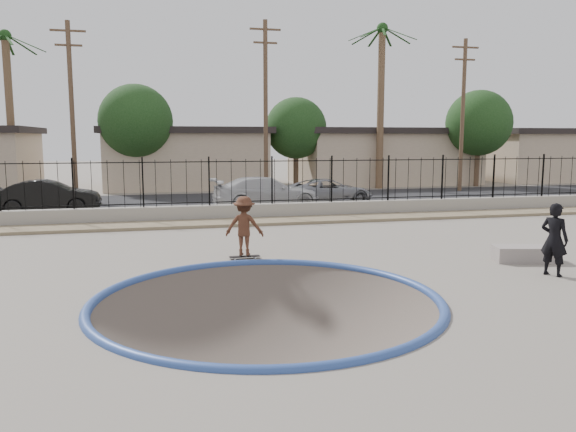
# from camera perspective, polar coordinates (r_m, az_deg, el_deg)

# --- Properties ---
(ground) EXTENTS (120.00, 120.00, 2.20)m
(ground) POSITION_cam_1_polar(r_m,az_deg,el_deg) (24.09, -8.29, -2.47)
(ground) COLOR slate
(ground) RESTS_ON ground
(bowl_pit) EXTENTS (6.84, 6.84, 1.80)m
(bowl_pit) POSITION_cam_1_polar(r_m,az_deg,el_deg) (11.28, -2.16, -8.61)
(bowl_pit) COLOR #52473F
(bowl_pit) RESTS_ON ground
(coping_ring) EXTENTS (7.04, 7.04, 0.20)m
(coping_ring) POSITION_cam_1_polar(r_m,az_deg,el_deg) (11.28, -2.16, -8.61)
(coping_ring) COLOR #2B478C
(coping_ring) RESTS_ON ground
(rock_strip) EXTENTS (42.00, 1.60, 0.11)m
(rock_strip) POSITION_cam_1_polar(r_m,az_deg,el_deg) (21.15, -7.65, -0.73)
(rock_strip) COLOR #958261
(rock_strip) RESTS_ON ground
(retaining_wall) EXTENTS (42.00, 0.45, 0.60)m
(retaining_wall) POSITION_cam_1_polar(r_m,az_deg,el_deg) (22.20, -7.95, 0.32)
(retaining_wall) COLOR gray
(retaining_wall) RESTS_ON ground
(fence) EXTENTS (40.00, 0.04, 1.80)m
(fence) POSITION_cam_1_polar(r_m,az_deg,el_deg) (22.07, -8.01, 3.41)
(fence) COLOR black
(fence) RESTS_ON retaining_wall
(street) EXTENTS (90.00, 8.00, 0.04)m
(street) POSITION_cam_1_polar(r_m,az_deg,el_deg) (28.86, -9.26, 1.47)
(street) COLOR black
(street) RESTS_ON ground
(house_center) EXTENTS (10.60, 8.60, 3.90)m
(house_center) POSITION_cam_1_polar(r_m,az_deg,el_deg) (38.18, -10.43, 5.94)
(house_center) COLOR tan
(house_center) RESTS_ON ground
(house_east) EXTENTS (12.60, 8.60, 3.90)m
(house_east) POSITION_cam_1_polar(r_m,az_deg,el_deg) (41.39, 9.42, 6.10)
(house_east) COLOR tan
(house_east) RESTS_ON ground
(house_east_far) EXTENTS (11.60, 8.60, 3.90)m
(house_east_far) POSITION_cam_1_polar(r_m,az_deg,el_deg) (48.59, 24.89, 5.74)
(house_east_far) COLOR tan
(house_east_far) RESTS_ON ground
(palm_mid) EXTENTS (2.30, 2.30, 9.30)m
(palm_mid) POSITION_cam_1_polar(r_m,az_deg,el_deg) (36.63, -26.60, 12.55)
(palm_mid) COLOR brown
(palm_mid) RESTS_ON ground
(palm_right) EXTENTS (2.30, 2.30, 10.30)m
(palm_right) POSITION_cam_1_polar(r_m,az_deg,el_deg) (36.68, 9.47, 14.26)
(palm_right) COLOR brown
(palm_right) RESTS_ON ground
(utility_pole_left) EXTENTS (1.70, 0.24, 9.00)m
(utility_pole_left) POSITION_cam_1_polar(r_m,az_deg,el_deg) (30.88, -21.11, 10.17)
(utility_pole_left) COLOR #473323
(utility_pole_left) RESTS_ON ground
(utility_pole_mid) EXTENTS (1.70, 0.24, 9.50)m
(utility_pole_mid) POSITION_cam_1_polar(r_m,az_deg,el_deg) (31.26, -2.29, 11.12)
(utility_pole_mid) COLOR #473323
(utility_pole_mid) RESTS_ON ground
(utility_pole_right) EXTENTS (1.70, 0.24, 9.00)m
(utility_pole_right) POSITION_cam_1_polar(r_m,az_deg,el_deg) (35.60, 17.32, 9.97)
(utility_pole_right) COLOR #473323
(utility_pole_right) RESTS_ON ground
(street_tree_left) EXTENTS (4.32, 4.32, 6.36)m
(street_tree_left) POSITION_cam_1_polar(r_m,az_deg,el_deg) (34.63, -15.21, 9.27)
(street_tree_left) COLOR #473323
(street_tree_left) RESTS_ON ground
(street_tree_mid) EXTENTS (3.96, 3.96, 5.83)m
(street_tree_mid) POSITION_cam_1_polar(r_m,az_deg,el_deg) (36.76, 0.82, 8.90)
(street_tree_mid) COLOR #473323
(street_tree_mid) RESTS_ON ground
(street_tree_right) EXTENTS (4.32, 4.32, 6.36)m
(street_tree_right) POSITION_cam_1_polar(r_m,az_deg,el_deg) (39.70, 18.82, 8.92)
(street_tree_right) COLOR #473323
(street_tree_right) RESTS_ON ground
(skater) EXTENTS (1.16, 0.89, 1.58)m
(skater) POSITION_cam_1_polar(r_m,az_deg,el_deg) (14.98, -4.46, -1.39)
(skater) COLOR brown
(skater) RESTS_ON ground
(skateboard) EXTENTS (0.82, 0.22, 0.07)m
(skateboard) POSITION_cam_1_polar(r_m,az_deg,el_deg) (15.12, -4.43, -4.13)
(skateboard) COLOR black
(skateboard) RESTS_ON ground
(videographer) EXTENTS (0.66, 0.75, 1.72)m
(videographer) POSITION_cam_1_polar(r_m,az_deg,el_deg) (14.51, 25.43, -2.17)
(videographer) COLOR black
(videographer) RESTS_ON ground
(concrete_ledge) EXTENTS (1.72, 1.07, 0.40)m
(concrete_ledge) POSITION_cam_1_polar(r_m,az_deg,el_deg) (16.00, 22.97, -3.56)
(concrete_ledge) COLOR gray
(concrete_ledge) RESTS_ON ground
(car_b) EXTENTS (4.24, 1.48, 1.39)m
(car_b) POSITION_cam_1_polar(r_m,az_deg,el_deg) (26.11, -23.16, 1.84)
(car_b) COLOR black
(car_b) RESTS_ON street
(car_c) EXTENTS (5.04, 2.34, 1.42)m
(car_c) POSITION_cam_1_polar(r_m,az_deg,el_deg) (25.62, -2.22, 2.40)
(car_c) COLOR #BAB9BC
(car_c) RESTS_ON street
(car_d) EXTENTS (4.52, 2.34, 1.22)m
(car_d) POSITION_cam_1_polar(r_m,az_deg,el_deg) (27.33, 4.12, 2.52)
(car_d) COLOR gray
(car_d) RESTS_ON street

